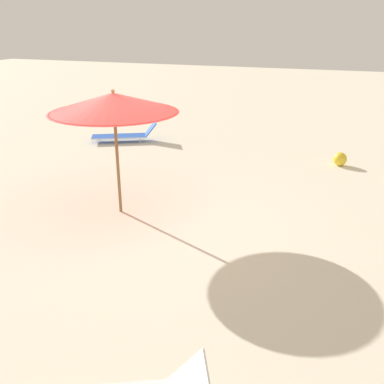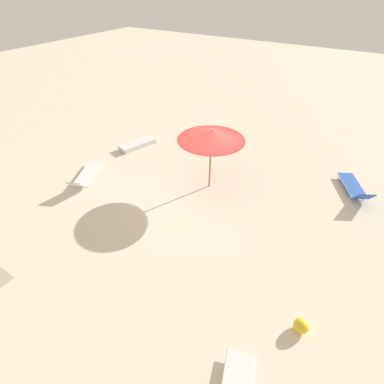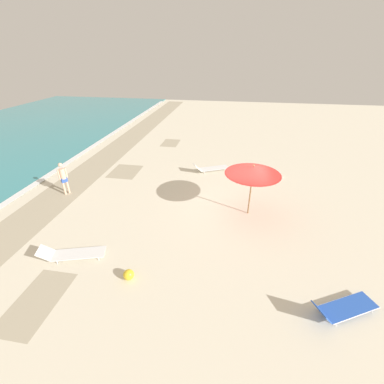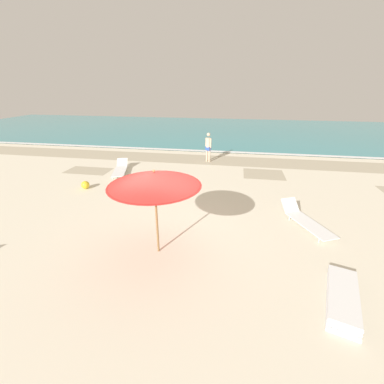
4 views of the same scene
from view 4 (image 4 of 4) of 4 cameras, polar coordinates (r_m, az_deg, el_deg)
ground_plane at (r=8.07m, az=-5.11°, el=-11.27°), size 60.00×60.00×0.16m
ocean_water at (r=27.46m, az=6.17°, el=13.51°), size 60.00×18.87×0.07m
beach_umbrella at (r=6.61m, az=-8.37°, el=2.86°), size 2.43×2.43×2.46m
lounger_stack at (r=6.92m, az=30.50°, el=-19.54°), size 1.15×2.01×0.24m
sun_lounger_beside_umbrella at (r=14.38m, az=-15.66°, el=4.90°), size 1.23×2.37×0.52m
sun_lounger_near_water_left at (r=9.46m, az=23.98°, el=-5.79°), size 1.53×2.29×0.58m
beachgoer_wading_adult at (r=15.82m, az=3.65°, el=10.29°), size 0.38×0.32×1.76m
beach_ball at (r=12.70m, az=-22.62°, el=1.47°), size 0.36×0.36×0.36m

